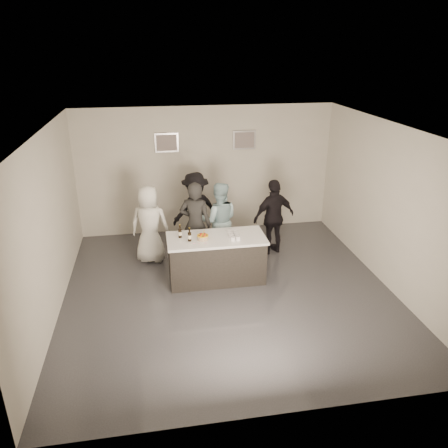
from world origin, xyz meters
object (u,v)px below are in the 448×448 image
at_px(bar_counter, 216,258).
at_px(person_guest_back, 196,209).
at_px(person_main_blue, 219,221).
at_px(person_guest_left, 150,224).
at_px(person_guest_right, 274,217).
at_px(beer_bottle_b, 190,235).
at_px(beer_bottle_a, 180,231).
at_px(cake, 203,238).
at_px(person_main_black, 195,224).

xyz_separation_m(bar_counter, person_guest_back, (-0.20, 1.77, 0.39)).
distance_m(person_main_blue, person_guest_left, 1.45).
bearing_deg(person_guest_right, beer_bottle_b, 13.26).
height_order(bar_counter, person_guest_back, person_guest_back).
bearing_deg(beer_bottle_a, person_guest_back, 74.28).
height_order(bar_counter, cake, cake).
relative_size(beer_bottle_a, person_guest_left, 0.16).
bearing_deg(person_guest_left, person_guest_back, -129.95).
xyz_separation_m(bar_counter, person_main_black, (-0.32, 0.72, 0.44)).
xyz_separation_m(beer_bottle_b, person_main_black, (0.19, 0.80, -0.14)).
distance_m(beer_bottle_b, person_guest_back, 1.89).
relative_size(bar_counter, person_main_blue, 1.12).
distance_m(bar_counter, person_guest_back, 1.82).
xyz_separation_m(person_main_black, person_guest_right, (1.72, 0.27, -0.06)).
relative_size(bar_counter, person_guest_back, 1.11).
height_order(person_main_black, person_main_blue, person_main_black).
bearing_deg(person_guest_left, cake, 146.21).
bearing_deg(person_main_black, person_guest_back, -76.58).
relative_size(beer_bottle_b, person_guest_left, 0.16).
xyz_separation_m(person_main_blue, person_guest_right, (1.19, 0.00, 0.00)).
height_order(person_main_black, person_guest_right, person_main_black).
bearing_deg(bar_counter, beer_bottle_a, 171.68).
bearing_deg(person_guest_back, person_guest_left, 13.44).
bearing_deg(person_guest_right, person_guest_left, -16.93).
distance_m(person_main_blue, person_guest_right, 1.19).
relative_size(person_main_blue, person_guest_left, 1.01).
bearing_deg(person_guest_right, person_main_black, -7.00).
bearing_deg(person_guest_back, beer_bottle_a, 52.07).
xyz_separation_m(beer_bottle_b, person_guest_left, (-0.72, 1.12, -0.20)).
distance_m(bar_counter, person_main_blue, 1.08).
bearing_deg(person_guest_left, beer_bottle_a, 135.45).
relative_size(beer_bottle_a, person_main_blue, 0.16).
distance_m(beer_bottle_b, person_main_blue, 1.31).
distance_m(person_guest_right, person_guest_back, 1.79).
bearing_deg(person_main_blue, person_guest_back, -54.69).
bearing_deg(person_guest_back, bar_counter, 74.28).
bearing_deg(person_main_blue, person_main_black, 34.37).
bearing_deg(cake, bar_counter, 12.06).
bearing_deg(person_main_blue, cake, 72.76).
height_order(beer_bottle_b, person_guest_back, person_guest_back).
bearing_deg(cake, person_guest_left, 131.81).
relative_size(person_guest_left, person_guest_back, 0.99).
xyz_separation_m(person_main_blue, person_guest_left, (-1.45, 0.04, -0.00)).
xyz_separation_m(bar_counter, person_main_blue, (0.21, 0.99, 0.38)).
distance_m(person_guest_left, person_guest_back, 1.27).
distance_m(cake, beer_bottle_a, 0.45).
bearing_deg(cake, person_guest_back, 88.11).
bearing_deg(person_guest_left, person_guest_right, -166.46).
distance_m(cake, beer_bottle_b, 0.27).
distance_m(beer_bottle_a, person_main_black, 0.73).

